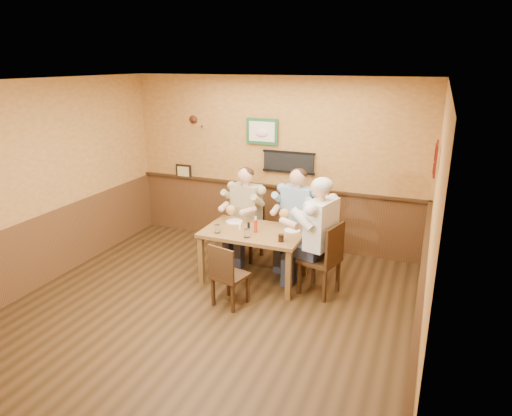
# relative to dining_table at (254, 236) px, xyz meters

# --- Properties ---
(room) EXTENTS (5.02, 5.03, 2.81)m
(room) POSITION_rel_dining_table_xyz_m (-0.08, -0.91, 1.03)
(room) COLOR #301F0E
(room) RESTS_ON ground
(dining_table) EXTENTS (1.40, 0.90, 0.75)m
(dining_table) POSITION_rel_dining_table_xyz_m (0.00, 0.00, 0.00)
(dining_table) COLOR brown
(dining_table) RESTS_ON ground
(chair_back_left) EXTENTS (0.49, 0.49, 0.93)m
(chair_back_left) POSITION_rel_dining_table_xyz_m (-0.39, 0.67, -0.19)
(chair_back_left) COLOR #3D2613
(chair_back_left) RESTS_ON ground
(chair_back_right) EXTENTS (0.49, 0.49, 0.95)m
(chair_back_right) POSITION_rel_dining_table_xyz_m (0.41, 0.74, -0.18)
(chair_back_right) COLOR #3D2613
(chair_back_right) RESTS_ON ground
(chair_right_end) EXTENTS (0.57, 0.57, 1.01)m
(chair_right_end) POSITION_rel_dining_table_xyz_m (0.96, -0.05, -0.15)
(chair_right_end) COLOR #3D2613
(chair_right_end) RESTS_ON ground
(chair_near_side) EXTENTS (0.47, 0.47, 0.85)m
(chair_near_side) POSITION_rel_dining_table_xyz_m (-0.02, -0.77, -0.23)
(chair_near_side) COLOR #3D2613
(chair_near_side) RESTS_ON ground
(diner_tan_shirt) EXTENTS (0.69, 0.69, 1.33)m
(diner_tan_shirt) POSITION_rel_dining_table_xyz_m (-0.39, 0.67, 0.01)
(diner_tan_shirt) COLOR tan
(diner_tan_shirt) RESTS_ON ground
(diner_blue_polo) EXTENTS (0.70, 0.70, 1.36)m
(diner_blue_polo) POSITION_rel_dining_table_xyz_m (0.41, 0.74, 0.02)
(diner_blue_polo) COLOR #7FA2BF
(diner_blue_polo) RESTS_ON ground
(diner_white_elder) EXTENTS (0.82, 0.82, 1.45)m
(diner_white_elder) POSITION_rel_dining_table_xyz_m (0.96, -0.05, 0.07)
(diner_white_elder) COLOR silver
(diner_white_elder) RESTS_ON ground
(water_glass_left) EXTENTS (0.09, 0.09, 0.12)m
(water_glass_left) POSITION_rel_dining_table_xyz_m (-0.43, -0.27, 0.15)
(water_glass_left) COLOR silver
(water_glass_left) RESTS_ON dining_table
(water_glass_mid) EXTENTS (0.10, 0.10, 0.12)m
(water_glass_mid) POSITION_rel_dining_table_xyz_m (0.01, -0.28, 0.15)
(water_glass_mid) COLOR white
(water_glass_mid) RESTS_ON dining_table
(cola_tumbler) EXTENTS (0.09, 0.09, 0.10)m
(cola_tumbler) POSITION_rel_dining_table_xyz_m (0.48, -0.25, 0.14)
(cola_tumbler) COLOR black
(cola_tumbler) RESTS_ON dining_table
(hot_sauce_bottle) EXTENTS (0.05, 0.05, 0.20)m
(hot_sauce_bottle) POSITION_rel_dining_table_xyz_m (0.05, -0.06, 0.19)
(hot_sauce_bottle) COLOR #B72E13
(hot_sauce_bottle) RESTS_ON dining_table
(salt_shaker) EXTENTS (0.04, 0.04, 0.09)m
(salt_shaker) POSITION_rel_dining_table_xyz_m (-0.20, -0.05, 0.14)
(salt_shaker) COLOR white
(salt_shaker) RESTS_ON dining_table
(pepper_shaker) EXTENTS (0.05, 0.05, 0.09)m
(pepper_shaker) POSITION_rel_dining_table_xyz_m (-0.09, 0.03, 0.14)
(pepper_shaker) COLOR black
(pepper_shaker) RESTS_ON dining_table
(plate_far_left) EXTENTS (0.27, 0.27, 0.02)m
(plate_far_left) POSITION_rel_dining_table_xyz_m (-0.39, 0.21, 0.10)
(plate_far_left) COLOR white
(plate_far_left) RESTS_ON dining_table
(plate_far_right) EXTENTS (0.27, 0.27, 0.02)m
(plate_far_right) POSITION_rel_dining_table_xyz_m (0.51, 0.17, 0.10)
(plate_far_right) COLOR white
(plate_far_right) RESTS_ON dining_table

